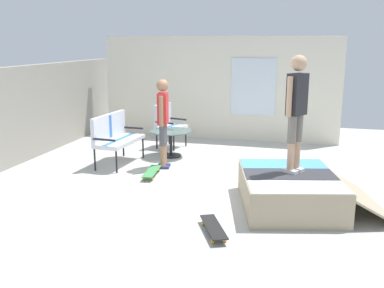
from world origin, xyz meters
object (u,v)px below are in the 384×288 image
object	(u,v)px
skate_ramp	(291,191)
person_skater	(297,105)
patio_table	(171,138)
person_watching	(163,117)
patio_chair_near_house	(167,121)
skateboard_spare	(213,227)
patio_bench	(114,134)
skateboard_by_bench	(152,172)

from	to	relation	value
skate_ramp	person_skater	bearing A→B (deg)	-3.10
patio_table	person_skater	size ratio (longest dim) A/B	0.52
skate_ramp	person_skater	world-z (taller)	person_skater
skate_ramp	person_watching	bearing A→B (deg)	59.23
patio_table	person_watching	xyz separation A→B (m)	(-0.86, -0.12, 0.62)
patio_chair_near_house	patio_table	bearing A→B (deg)	-156.74
patio_chair_near_house	person_skater	size ratio (longest dim) A/B	0.58
patio_chair_near_house	person_watching	size ratio (longest dim) A/B	0.58
skateboard_spare	person_skater	bearing A→B (deg)	-34.57
patio_table	skate_ramp	bearing A→B (deg)	-131.72
patio_chair_near_house	person_skater	bearing A→B (deg)	-135.28
skateboard_spare	patio_bench	bearing A→B (deg)	43.98
patio_table	person_skater	xyz separation A→B (m)	(-2.23, -2.66, 1.14)
skateboard_spare	patio_chair_near_house	bearing A→B (deg)	25.22
patio_bench	person_watching	xyz separation A→B (m)	(-0.01, -1.05, 0.41)
person_watching	skate_ramp	bearing A→B (deg)	-120.77
patio_chair_near_house	skateboard_spare	world-z (taller)	patio_chair_near_house
patio_chair_near_house	person_watching	xyz separation A→B (m)	(-1.66, -0.46, 0.41)
patio_bench	skateboard_spare	distance (m)	3.86
patio_table	skateboard_by_bench	world-z (taller)	patio_table
patio_bench	patio_table	size ratio (longest dim) A/B	1.43
patio_chair_near_house	person_skater	distance (m)	4.37
person_skater	skateboard_spare	size ratio (longest dim) A/B	2.16
person_watching	person_skater	size ratio (longest dim) A/B	1.00
person_skater	skateboard_by_bench	size ratio (longest dim) A/B	2.14
skate_ramp	skateboard_spare	bearing A→B (deg)	142.84
person_watching	skateboard_spare	world-z (taller)	person_watching
skate_ramp	person_skater	xyz separation A→B (m)	(0.13, -0.01, 1.29)
patio_table	person_skater	bearing A→B (deg)	-130.01
skate_ramp	person_watching	world-z (taller)	person_watching
skate_ramp	patio_bench	bearing A→B (deg)	66.96
patio_bench	patio_table	distance (m)	1.27
skate_ramp	patio_bench	xyz separation A→B (m)	(1.52, 3.58, 0.36)
person_watching	skateboard_by_bench	world-z (taller)	person_watching
skate_ramp	patio_table	distance (m)	3.56
patio_bench	patio_chair_near_house	size ratio (longest dim) A/B	1.26
patio_bench	person_skater	size ratio (longest dim) A/B	0.74
person_skater	person_watching	bearing A→B (deg)	61.56
patio_bench	patio_chair_near_house	bearing A→B (deg)	-19.53
person_watching	skateboard_by_bench	xyz separation A→B (m)	(-0.59, 0.03, -0.94)
patio_chair_near_house	patio_table	xyz separation A→B (m)	(-0.80, -0.34, -0.21)
skateboard_by_bench	patio_table	bearing A→B (deg)	3.29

